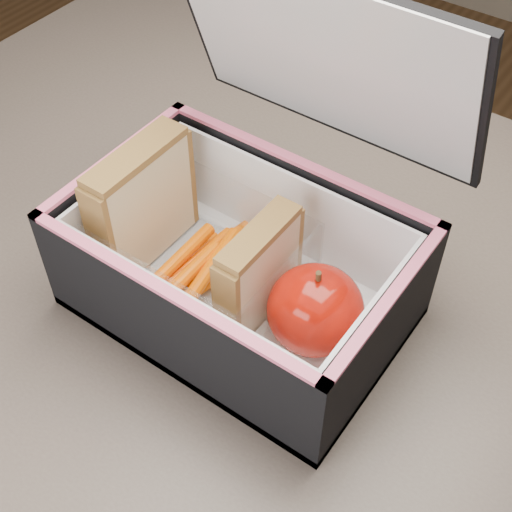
# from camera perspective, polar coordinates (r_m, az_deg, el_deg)

# --- Properties ---
(kitchen_table) EXTENTS (1.20, 0.80, 0.75)m
(kitchen_table) POSITION_cam_1_polar(r_m,az_deg,el_deg) (0.69, 4.40, -11.35)
(kitchen_table) COLOR brown
(kitchen_table) RESTS_ON ground
(lunch_bag) EXTENTS (0.28, 0.25, 0.27)m
(lunch_bag) POSITION_cam_1_polar(r_m,az_deg,el_deg) (0.60, -1.10, -0.19)
(lunch_bag) COLOR black
(lunch_bag) RESTS_ON kitchen_table
(plastic_tub) EXTENTS (0.17, 0.12, 0.07)m
(plastic_tub) POSITION_cam_1_polar(r_m,az_deg,el_deg) (0.62, -4.50, 0.27)
(plastic_tub) COLOR white
(plastic_tub) RESTS_ON lunch_bag
(sandwich_left) EXTENTS (0.03, 0.10, 0.11)m
(sandwich_left) POSITION_cam_1_polar(r_m,az_deg,el_deg) (0.63, -9.07, 4.18)
(sandwich_left) COLOR tan
(sandwich_left) RESTS_ON plastic_tub
(sandwich_right) EXTENTS (0.02, 0.09, 0.10)m
(sandwich_right) POSITION_cam_1_polar(r_m,az_deg,el_deg) (0.58, 0.24, -1.34)
(sandwich_right) COLOR tan
(sandwich_right) RESTS_ON plastic_tub
(carrot_sticks) EXTENTS (0.06, 0.15, 0.03)m
(carrot_sticks) POSITION_cam_1_polar(r_m,az_deg,el_deg) (0.63, -4.70, -0.96)
(carrot_sticks) COLOR #E35C00
(carrot_sticks) RESTS_ON plastic_tub
(paper_napkin) EXTENTS (0.08, 0.08, 0.01)m
(paper_napkin) POSITION_cam_1_polar(r_m,az_deg,el_deg) (0.60, 4.62, -6.12)
(paper_napkin) COLOR white
(paper_napkin) RESTS_ON lunch_bag
(red_apple) EXTENTS (0.10, 0.10, 0.08)m
(red_apple) POSITION_cam_1_polar(r_m,az_deg,el_deg) (0.57, 4.76, -4.31)
(red_apple) COLOR maroon
(red_apple) RESTS_ON paper_napkin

